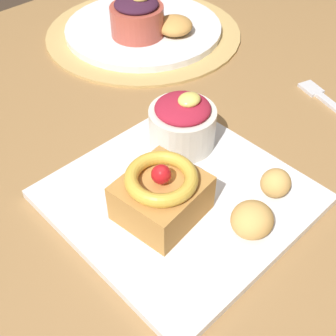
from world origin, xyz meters
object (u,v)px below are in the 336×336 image
cake_slice (162,194)px  back_ramekin (137,17)px  back_plate (143,28)px  berry_ramekin (182,123)px  fork (326,100)px  front_plate (180,197)px  back_pastry (174,25)px  fritter_front (276,183)px  fritter_middle (252,220)px

cake_slice → back_ramekin: 0.41m
back_plate → berry_ramekin: bearing=-122.5°
back_ramekin → fork: size_ratio=0.75×
fork → front_plate: bearing=105.0°
front_plate → back_pastry: (0.26, 0.28, 0.03)m
fritter_front → back_pastry: size_ratio=0.57×
fritter_middle → back_pastry: size_ratio=0.73×
front_plate → cake_slice: 0.05m
cake_slice → fritter_front: (0.12, -0.07, -0.01)m
fritter_middle → back_pastry: bearing=56.3°
back_ramekin → back_pastry: back_ramekin is taller
berry_ramekin → front_plate: bearing=-136.7°
berry_ramekin → fritter_middle: (-0.05, -0.15, -0.01)m
back_pastry → fritter_front: bearing=-117.2°
berry_ramekin → fritter_middle: size_ratio=1.82×
back_pastry → cake_slice: bearing=-136.3°
berry_ramekin → back_pastry: (0.20, 0.22, -0.01)m
fritter_middle → fork: bearing=15.7°
berry_ramekin → fritter_middle: berry_ramekin is taller
front_plate → fork: front_plate is taller
back_ramekin → fork: back_ramekin is taller
cake_slice → fritter_front: bearing=-31.0°
back_ramekin → fritter_front: bearing=-108.5°
cake_slice → fritter_front: cake_slice is taller
fritter_front → front_plate: bearing=136.7°
back_plate → cake_slice: bearing=-128.8°
cake_slice → back_plate: bearing=51.2°
back_pastry → fork: (0.04, -0.29, -0.03)m
front_plate → cake_slice: (-0.04, -0.01, 0.04)m
fritter_middle → back_ramekin: (0.20, 0.41, 0.02)m
fritter_middle → berry_ramekin: bearing=72.2°
front_plate → fritter_middle: fritter_middle is taller
cake_slice → fritter_middle: size_ratio=2.07×
back_plate → back_ramekin: bearing=-147.0°
cake_slice → back_ramekin: size_ratio=1.05×
fritter_middle → back_plate: fritter_middle is taller
back_pastry → back_plate: bearing=108.0°
back_ramekin → fork: 0.35m
berry_ramekin → fork: bearing=-17.5°
front_plate → cake_slice: cake_slice is taller
berry_ramekin → back_plate: berry_ramekin is taller
berry_ramekin → fritter_front: (0.01, -0.14, -0.02)m
fritter_front → fritter_middle: 0.07m
fork → back_pastry: bearing=24.9°
back_ramekin → berry_ramekin: bearing=-119.7°
front_plate → back_ramekin: size_ratio=2.84×
berry_ramekin → back_ramekin: (0.15, 0.26, 0.00)m
back_ramekin → fritter_middle: bearing=-115.5°
back_ramekin → fork: (0.09, -0.33, -0.05)m
back_plate → back_pastry: bearing=-72.0°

